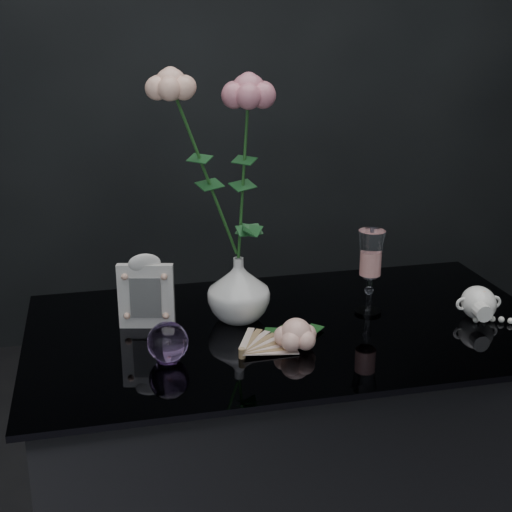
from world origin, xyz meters
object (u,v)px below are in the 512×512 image
object	(u,v)px
wine_glass	(370,272)
pearl_jar	(479,302)
picture_frame	(146,291)
loose_rose	(296,334)
vase	(239,289)
paperweight	(168,342)

from	to	relation	value
wine_glass	pearl_jar	world-z (taller)	wine_glass
picture_frame	loose_rose	size ratio (longest dim) A/B	0.87
vase	paperweight	distance (m)	0.23
vase	paperweight	world-z (taller)	vase
picture_frame	paperweight	distance (m)	0.17
vase	pearl_jar	world-z (taller)	vase
wine_glass	picture_frame	bearing A→B (deg)	175.88
paperweight	pearl_jar	size ratio (longest dim) A/B	0.30
vase	pearl_jar	xyz separation A→B (m)	(0.49, -0.10, -0.03)
vase	loose_rose	xyz separation A→B (m)	(0.08, -0.16, -0.04)
picture_frame	pearl_jar	world-z (taller)	picture_frame
vase	picture_frame	distance (m)	0.19
pearl_jar	picture_frame	bearing A→B (deg)	176.21
picture_frame	pearl_jar	bearing A→B (deg)	3.88
vase	loose_rose	bearing A→B (deg)	-64.23
wine_glass	picture_frame	distance (m)	0.46
wine_glass	pearl_jar	distance (m)	0.23
picture_frame	paperweight	world-z (taller)	picture_frame
paperweight	pearl_jar	distance (m)	0.65
picture_frame	paperweight	bearing A→B (deg)	-68.44
paperweight	loose_rose	distance (m)	0.24
wine_glass	loose_rose	size ratio (longest dim) A/B	1.01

